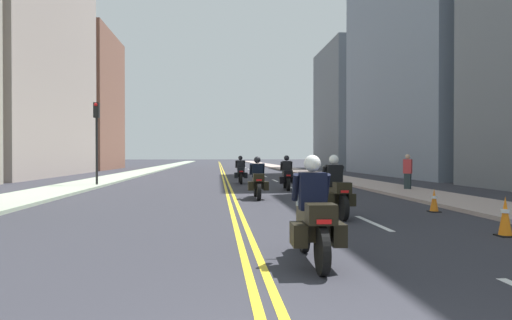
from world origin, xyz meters
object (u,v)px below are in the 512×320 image
at_px(motorcycle_1, 335,192).
at_px(pedestrian_1, 408,172).
at_px(motorcycle_4, 240,172).
at_px(traffic_light_near, 97,128).
at_px(traffic_cone_0, 505,216).
at_px(traffic_cone_2, 434,200).
at_px(motorcycle_3, 287,176).
at_px(motorcycle_2, 257,182).
at_px(motorcycle_0, 313,220).

bearing_deg(motorcycle_1, pedestrian_1, 52.51).
bearing_deg(motorcycle_4, traffic_light_near, -166.08).
xyz_separation_m(traffic_cone_0, traffic_light_near, (-12.14, 15.21, 2.68)).
distance_m(traffic_cone_2, traffic_light_near, 17.21).
distance_m(traffic_cone_2, pedestrian_1, 7.44).
height_order(motorcycle_3, traffic_light_near, traffic_light_near).
bearing_deg(pedestrian_1, motorcycle_1, 94.97).
distance_m(motorcycle_4, traffic_cone_0, 17.72).
distance_m(traffic_cone_0, pedestrian_1, 11.21).
bearing_deg(motorcycle_2, motorcycle_3, 67.67).
xyz_separation_m(motorcycle_0, motorcycle_1, (1.68, 4.90, -0.01)).
distance_m(traffic_cone_0, traffic_light_near, 19.64).
height_order(motorcycle_1, pedestrian_1, pedestrian_1).
bearing_deg(pedestrian_1, traffic_light_near, 23.95).
height_order(motorcycle_3, traffic_cone_0, motorcycle_3).
bearing_deg(traffic_cone_2, motorcycle_4, 110.26).
xyz_separation_m(motorcycle_1, traffic_cone_0, (2.71, -3.01, -0.27)).
bearing_deg(motorcycle_3, motorcycle_2, -109.95).
relative_size(motorcycle_3, traffic_cone_2, 3.28).
xyz_separation_m(traffic_cone_0, pedestrian_1, (2.83, 10.83, 0.47)).
bearing_deg(traffic_light_near, traffic_cone_0, -51.41).
height_order(motorcycle_2, motorcycle_3, motorcycle_3).
height_order(motorcycle_0, motorcycle_1, motorcycle_1).
relative_size(motorcycle_1, traffic_light_near, 0.51).
bearing_deg(motorcycle_1, traffic_cone_2, 11.79).
distance_m(motorcycle_3, traffic_cone_0, 12.58).
height_order(motorcycle_0, pedestrian_1, pedestrian_1).
distance_m(traffic_cone_0, traffic_cone_2, 3.83).
height_order(motorcycle_1, traffic_light_near, traffic_light_near).
relative_size(motorcycle_0, traffic_cone_2, 3.14).
relative_size(motorcycle_2, traffic_cone_0, 2.70).
xyz_separation_m(motorcycle_3, pedestrian_1, (5.33, -1.49, 0.23)).
height_order(motorcycle_4, traffic_light_near, traffic_light_near).
distance_m(motorcycle_0, motorcycle_4, 19.04).
bearing_deg(motorcycle_0, traffic_light_near, 115.96).
bearing_deg(motorcycle_0, motorcycle_4, 91.84).
relative_size(motorcycle_2, pedestrian_1, 1.30).
bearing_deg(pedestrian_1, motorcycle_3, 24.66).
xyz_separation_m(motorcycle_2, motorcycle_3, (1.80, 4.19, -0.00)).
relative_size(motorcycle_0, traffic_cone_0, 2.61).
bearing_deg(traffic_cone_2, motorcycle_1, -165.99).
xyz_separation_m(motorcycle_2, traffic_light_near, (-7.83, 7.08, 2.43)).
bearing_deg(motorcycle_0, motorcycle_2, 91.13).
distance_m(motorcycle_4, traffic_cone_2, 14.23).
relative_size(motorcycle_3, motorcycle_4, 1.07).
bearing_deg(motorcycle_4, traffic_cone_0, -75.66).
bearing_deg(motorcycle_3, traffic_cone_2, -67.52).
relative_size(traffic_cone_0, pedestrian_1, 0.48).
distance_m(motorcycle_0, traffic_cone_0, 4.79).
height_order(traffic_cone_0, traffic_light_near, traffic_light_near).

